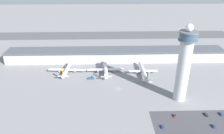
# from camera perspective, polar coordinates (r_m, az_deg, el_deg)

# --- Properties ---
(ground_plane) EXTENTS (1000.00, 1000.00, 0.00)m
(ground_plane) POSITION_cam_1_polar(r_m,az_deg,el_deg) (213.18, 1.82, -5.74)
(ground_plane) COLOR gray
(terminal_building) EXTENTS (267.42, 25.00, 14.69)m
(terminal_building) POSITION_cam_1_polar(r_m,az_deg,el_deg) (272.60, 0.99, 3.20)
(terminal_building) COLOR #B2B2B7
(terminal_building) RESTS_ON ground
(runway_strip) EXTENTS (401.12, 44.00, 0.01)m
(runway_strip) POSITION_cam_1_polar(r_m,az_deg,el_deg) (377.02, 0.23, 8.31)
(runway_strip) COLOR #515154
(runway_strip) RESTS_ON ground
(control_tower) EXTENTS (15.12, 15.12, 68.39)m
(control_tower) POSITION_cam_1_polar(r_m,az_deg,el_deg) (191.86, 18.29, 0.73)
(control_tower) COLOR #BCBCC1
(control_tower) RESTS_ON ground
(parking_lot_surface) EXTENTS (64.00, 40.00, 0.01)m
(parking_lot_surface) POSITION_cam_1_polar(r_m,az_deg,el_deg) (179.71, 21.15, -14.40)
(parking_lot_surface) COLOR #424247
(parking_lot_surface) RESTS_ON ground
(airplane_gate_alpha) EXTENTS (41.96, 35.31, 12.89)m
(airplane_gate_alpha) POSITION_cam_1_polar(r_m,az_deg,el_deg) (246.81, -11.66, -0.66)
(airplane_gate_alpha) COLOR silver
(airplane_gate_alpha) RESTS_ON ground
(airplane_gate_bravo) EXTENTS (40.94, 39.24, 12.62)m
(airplane_gate_bravo) POSITION_cam_1_polar(r_m,az_deg,el_deg) (242.80, -1.70, -0.59)
(airplane_gate_bravo) COLOR white
(airplane_gate_bravo) RESTS_ON ground
(airplane_gate_charlie) EXTENTS (31.83, 45.86, 12.34)m
(airplane_gate_charlie) POSITION_cam_1_polar(r_m,az_deg,el_deg) (241.18, 8.17, -0.99)
(airplane_gate_charlie) COLOR silver
(airplane_gate_charlie) RESTS_ON ground
(service_truck_catering) EXTENTS (8.43, 5.27, 2.72)m
(service_truck_catering) POSITION_cam_1_polar(r_m,az_deg,el_deg) (227.80, 9.17, -3.63)
(service_truck_catering) COLOR black
(service_truck_catering) RESTS_ON ground
(service_truck_fuel) EXTENTS (6.18, 2.47, 3.15)m
(service_truck_fuel) POSITION_cam_1_polar(r_m,az_deg,el_deg) (230.69, -5.44, -2.97)
(service_truck_fuel) COLOR black
(service_truck_fuel) RESTS_ON ground
(service_truck_baggage) EXTENTS (5.04, 6.45, 3.12)m
(service_truck_baggage) POSITION_cam_1_polar(r_m,az_deg,el_deg) (245.00, -3.95, -1.14)
(service_truck_baggage) COLOR black
(service_truck_baggage) RESTS_ON ground
(car_black_suv) EXTENTS (1.91, 4.25, 1.40)m
(car_black_suv) POSITION_cam_1_polar(r_m,az_deg,el_deg) (184.36, 25.00, -13.86)
(car_black_suv) COLOR black
(car_black_suv) RESTS_ON ground
(car_grey_coupe) EXTENTS (1.99, 4.65, 1.36)m
(car_grey_coupe) POSITION_cam_1_polar(r_m,az_deg,el_deg) (194.23, 23.31, -11.34)
(car_grey_coupe) COLOR black
(car_grey_coupe) RESTS_ON ground
(car_white_wagon) EXTENTS (1.86, 4.82, 1.36)m
(car_white_wagon) POSITION_cam_1_polar(r_m,az_deg,el_deg) (199.65, 26.58, -10.98)
(car_white_wagon) COLOR black
(car_white_wagon) RESTS_ON ground
(car_blue_compact) EXTENTS (1.85, 4.10, 1.40)m
(car_blue_compact) POSITION_cam_1_polar(r_m,az_deg,el_deg) (184.69, 16.04, -12.14)
(car_blue_compact) COLOR black
(car_blue_compact) RESTS_ON ground
(car_maroon_suv) EXTENTS (1.90, 4.26, 1.39)m
(car_maroon_suv) POSITION_cam_1_polar(r_m,az_deg,el_deg) (171.76, 13.03, -14.99)
(car_maroon_suv) COLOR black
(car_maroon_suv) RESTS_ON ground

